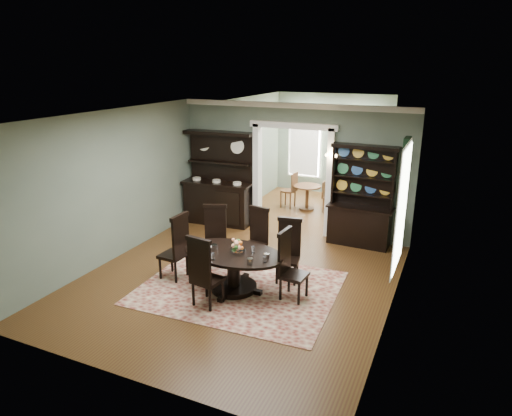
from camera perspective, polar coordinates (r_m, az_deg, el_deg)
The scene contains 19 objects.
room at distance 7.99m, azimuth -2.55°, elevation 1.15°, with size 5.51×6.01×3.01m.
parlor at distance 13.01m, azimuth 8.43°, elevation 7.22°, with size 3.51×3.50×3.01m.
doorway_trim at distance 10.62m, azimuth 4.64°, elevation 5.54°, with size 2.08×0.25×2.57m.
right_window at distance 8.08m, azimuth 17.75°, elevation 0.65°, with size 0.15×1.47×2.12m.
wall_sconce at distance 10.15m, azimuth 9.47°, elevation 6.34°, with size 0.27×0.21×0.21m.
rug at distance 8.30m, azimuth -2.10°, elevation -9.93°, with size 3.39×2.67×0.01m, color maroon.
dining_table at distance 8.03m, azimuth -2.83°, elevation -6.95°, with size 1.88×1.76×0.73m.
centerpiece at distance 7.90m, azimuth -2.30°, elevation -5.12°, with size 1.37×0.88×0.23m.
chair_far_left at distance 9.04m, azimuth -5.13°, elevation -3.18°, with size 0.57×0.56×1.21m.
chair_far_mid at distance 9.04m, azimuth 0.13°, elevation -3.29°, with size 0.48×0.46×1.16m.
chair_far_right at distance 8.39m, azimuth 4.09°, elevation -5.00°, with size 0.51×0.49×1.18m.
chair_end_left at distance 8.48m, azimuth -9.82°, elevation -4.61°, with size 0.47×0.50×1.28m.
chair_end_right at distance 7.74m, azimuth 4.11°, elevation -6.86°, with size 0.46×0.48×1.22m.
chair_near at distance 7.46m, azimuth -6.62°, elevation -7.78°, with size 0.52×0.50×1.25m.
sideboard at distance 11.32m, azimuth -4.70°, elevation 2.02°, with size 1.77×0.72×2.28m.
welsh_dresser at distance 10.19m, azimuth 12.95°, elevation -0.17°, with size 1.43×0.57×2.21m.
parlor_table at distance 12.44m, azimuth 6.41°, elevation 1.75°, with size 0.74×0.74×0.68m.
parlor_chair_left at distance 12.58m, azimuth 4.33°, elevation 2.39°, with size 0.43×0.42×0.99m.
parlor_chair_right at distance 12.32m, azimuth 8.91°, elevation 1.51°, with size 0.35×0.35×0.84m.
Camera 1 is at (3.46, -6.79, 3.87)m, focal length 32.00 mm.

